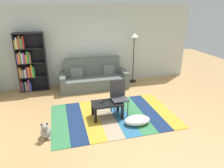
# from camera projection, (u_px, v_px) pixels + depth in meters

# --- Properties ---
(ground_plane) EXTENTS (14.00, 14.00, 0.00)m
(ground_plane) POSITION_uv_depth(u_px,v_px,m) (119.00, 114.00, 5.39)
(ground_plane) COLOR tan
(back_wall) EXTENTS (6.80, 0.10, 2.70)m
(back_wall) POSITION_uv_depth(u_px,v_px,m) (99.00, 45.00, 7.21)
(back_wall) COLOR silver
(back_wall) RESTS_ON ground_plane
(rug) EXTENTS (3.10, 2.01, 0.01)m
(rug) POSITION_uv_depth(u_px,v_px,m) (114.00, 116.00, 5.30)
(rug) COLOR #387F4C
(rug) RESTS_ON ground_plane
(couch) EXTENTS (2.26, 0.80, 1.00)m
(couch) POSITION_uv_depth(u_px,v_px,m) (94.00, 78.00, 7.02)
(couch) COLOR #59605B
(couch) RESTS_ON ground_plane
(bookshelf) EXTENTS (0.90, 0.28, 1.89)m
(bookshelf) POSITION_uv_depth(u_px,v_px,m) (28.00, 64.00, 6.57)
(bookshelf) COLOR black
(bookshelf) RESTS_ON ground_plane
(coffee_table) EXTENTS (0.76, 0.47, 0.40)m
(coffee_table) POSITION_uv_depth(u_px,v_px,m) (107.00, 105.00, 5.14)
(coffee_table) COLOR black
(coffee_table) RESTS_ON rug
(pouf) EXTENTS (0.63, 0.40, 0.18)m
(pouf) POSITION_uv_depth(u_px,v_px,m) (137.00, 120.00, 4.92)
(pouf) COLOR white
(pouf) RESTS_ON rug
(dog) EXTENTS (0.22, 0.35, 0.40)m
(dog) POSITION_uv_depth(u_px,v_px,m) (46.00, 131.00, 4.39)
(dog) COLOR #9E998E
(dog) RESTS_ON ground_plane
(standing_lamp) EXTENTS (0.32, 0.32, 1.78)m
(standing_lamp) POSITION_uv_depth(u_px,v_px,m) (134.00, 41.00, 7.16)
(standing_lamp) COLOR black
(standing_lamp) RESTS_ON ground_plane
(tv_remote) EXTENTS (0.13, 0.14, 0.02)m
(tv_remote) POSITION_uv_depth(u_px,v_px,m) (102.00, 102.00, 5.13)
(tv_remote) COLOR black
(tv_remote) RESTS_ON coffee_table
(folding_chair) EXTENTS (0.40, 0.40, 0.90)m
(folding_chair) POSITION_uv_depth(u_px,v_px,m) (119.00, 94.00, 5.28)
(folding_chair) COLOR #38383D
(folding_chair) RESTS_ON ground_plane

